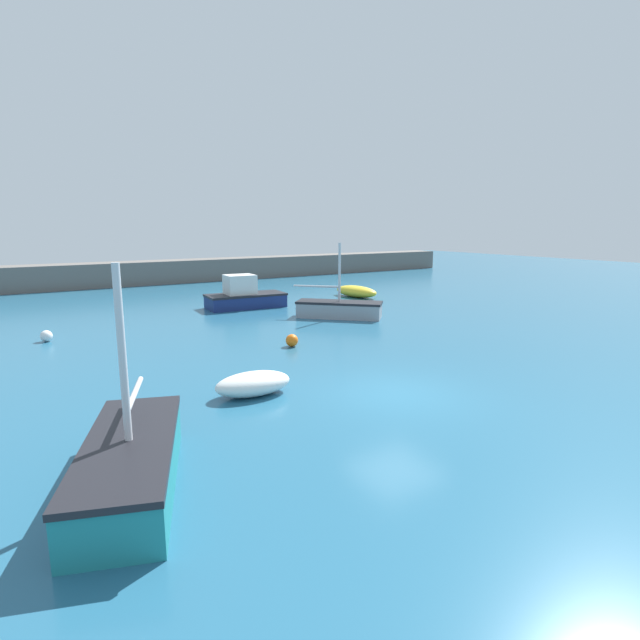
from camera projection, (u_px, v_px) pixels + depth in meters
name	position (u px, v px, depth m)	size (l,w,h in m)	color
ground_plane	(396.00, 396.00, 14.55)	(120.00, 120.00, 0.20)	#235B7A
harbor_breakwater	(138.00, 273.00, 40.76)	(63.95, 2.63, 1.88)	#66605B
sailboat_twin_hulled	(339.00, 309.00, 26.28)	(4.16, 4.17, 3.92)	gray
open_tender_yellow	(356.00, 291.00, 33.75)	(1.89, 3.68, 0.77)	yellow
sailboat_short_mast	(131.00, 463.00, 9.17)	(3.02, 4.83, 4.20)	teal
motorboat_grey_hull	(244.00, 296.00, 29.38)	(4.71, 2.33, 1.96)	navy
dinghy_near_pier	(253.00, 384.00, 14.29)	(2.30, 1.26, 0.69)	white
mooring_buoy_white	(46.00, 336.00, 20.89)	(0.48, 0.48, 0.48)	white
mooring_buoy_orange	(292.00, 340.00, 20.05)	(0.50, 0.50, 0.50)	orange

